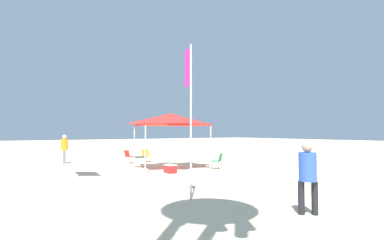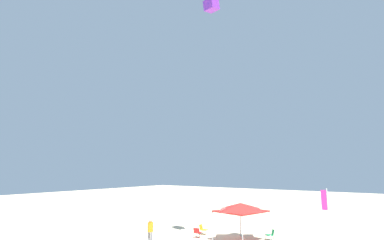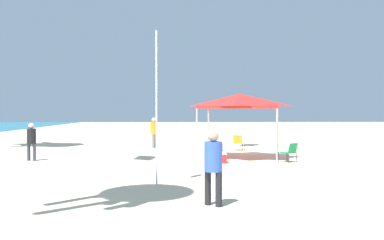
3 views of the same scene
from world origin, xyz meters
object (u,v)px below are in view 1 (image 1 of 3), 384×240
Objects in this scene: canopy_tent at (171,120)px; person_kite_handler at (64,147)px; folding_chair_facing_ocean at (147,154)px; banner_flag at (190,107)px; cooler_box at (170,169)px; person_near_umbrella at (308,172)px; folding_chair_right_of_tent at (129,156)px; folding_chair_near_cooler at (217,160)px.

person_kite_handler is at bearing 36.62° from canopy_tent.
banner_flag is at bearing -115.35° from folding_chair_facing_ocean.
banner_flag is 12.81m from person_kite_handler.
person_kite_handler is at bearing 23.59° from cooler_box.
cooler_box is 0.36× the size of person_near_umbrella.
person_near_umbrella is at bearing 173.31° from cooler_box.
person_kite_handler is (12.68, 0.83, -1.64)m from banner_flag.
person_near_umbrella reaches higher than folding_chair_right_of_tent.
banner_flag reaches higher than folding_chair_right_of_tent.
folding_chair_right_of_tent is at bearing 13.64° from canopy_tent.
canopy_tent reaches higher than cooler_box.
person_kite_handler is at bearing 138.92° from person_near_umbrella.
person_near_umbrella is 15.72m from person_kite_handler.
folding_chair_near_cooler is at bearing 105.63° from person_near_umbrella.
folding_chair_right_of_tent is 5.29m from cooler_box.
folding_chair_facing_ocean is at bearing -86.84° from folding_chair_right_of_tent.
folding_chair_near_cooler is 2.89m from cooler_box.
folding_chair_near_cooler is at bearing -81.68° from folding_chair_facing_ocean.
cooler_box is 8.26m from person_near_umbrella.
canopy_tent reaches higher than person_near_umbrella.
folding_chair_facing_ocean is at bearing 79.39° from person_kite_handler.
canopy_tent is 3.27m from folding_chair_near_cooler.
folding_chair_near_cooler is at bearing -44.54° from banner_flag.
folding_chair_facing_ocean is (5.56, 1.40, 0.00)m from folding_chair_near_cooler.
folding_chair_near_cooler is at bearing -131.17° from canopy_tent.
folding_chair_right_of_tent is (3.58, 0.87, -2.11)m from canopy_tent.
person_near_umbrella is (-13.45, 1.09, 0.53)m from folding_chair_right_of_tent.
cooler_box is (-1.70, 1.00, -2.39)m from canopy_tent.
folding_chair_near_cooler is 9.55m from person_kite_handler.
folding_chair_facing_ocean is at bearing -6.89° from canopy_tent.
cooler_box is 0.14× the size of banner_flag.
canopy_tent is 4.96× the size of folding_chair_right_of_tent.
canopy_tent reaches higher than folding_chair_facing_ocean.
folding_chair_right_of_tent is 0.18× the size of banner_flag.
canopy_tent is 4.96× the size of folding_chair_facing_ocean.
person_kite_handler is (7.32, 6.10, 0.56)m from folding_chair_near_cooler.
folding_chair_near_cooler and folding_chair_facing_ocean have the same top height.
banner_flag reaches higher than cooler_box.
person_near_umbrella is (-8.23, 3.84, 0.53)m from folding_chair_near_cooler.
banner_flag is 3.62m from person_near_umbrella.
person_kite_handler is (7.38, 3.22, 0.83)m from cooler_box.
cooler_box is 6.32m from banner_flag.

